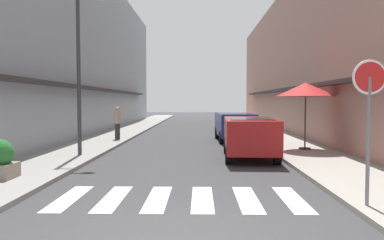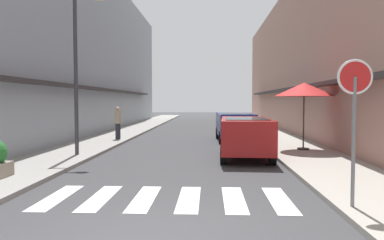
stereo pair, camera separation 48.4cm
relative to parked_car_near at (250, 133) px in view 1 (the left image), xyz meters
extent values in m
plane|color=#38383A|center=(-2.23, 9.31, -0.92)|extent=(95.94, 95.94, 0.00)
cube|color=gray|center=(-6.83, 9.31, -0.86)|extent=(2.65, 61.05, 0.12)
cube|color=#9E998E|center=(2.38, 9.31, -0.86)|extent=(2.65, 61.05, 0.12)
cube|color=#939EA8|center=(-10.66, 10.49, 4.52)|extent=(5.00, 41.25, 10.88)
cube|color=#332D2D|center=(-7.91, 10.49, 1.88)|extent=(0.50, 28.87, 0.16)
cube|color=#A87A6B|center=(6.20, 10.49, 3.81)|extent=(5.00, 41.25, 9.46)
cube|color=#332D2D|center=(3.45, 10.49, 1.88)|extent=(0.50, 28.87, 0.16)
cube|color=silver|center=(-4.60, -5.78, -0.91)|extent=(0.45, 2.20, 0.01)
cube|color=silver|center=(-3.65, -5.78, -0.91)|extent=(0.45, 2.20, 0.01)
cube|color=silver|center=(-2.70, -5.78, -0.91)|extent=(0.45, 2.20, 0.01)
cube|color=silver|center=(-1.75, -5.78, -0.91)|extent=(0.45, 2.20, 0.01)
cube|color=silver|center=(-0.80, -5.78, -0.91)|extent=(0.45, 2.20, 0.01)
cube|color=silver|center=(0.15, -5.78, -0.91)|extent=(0.45, 2.20, 0.01)
cube|color=maroon|center=(0.00, 0.04, -0.04)|extent=(1.92, 4.09, 1.13)
cube|color=black|center=(0.00, -0.16, 0.27)|extent=(1.57, 2.31, 0.56)
cylinder|color=black|center=(-0.74, 1.40, -0.60)|extent=(0.25, 0.65, 0.64)
cylinder|color=black|center=(0.85, 1.33, -0.60)|extent=(0.25, 0.65, 0.64)
cylinder|color=black|center=(-0.85, -1.25, -0.60)|extent=(0.25, 0.65, 0.64)
cylinder|color=black|center=(0.74, -1.32, -0.60)|extent=(0.25, 0.65, 0.64)
cube|color=navy|center=(0.00, 5.95, -0.04)|extent=(1.90, 4.04, 1.13)
cube|color=black|center=(0.00, 5.75, 0.27)|extent=(1.55, 2.28, 0.56)
cylinder|color=black|center=(-0.84, 7.24, -0.60)|extent=(0.24, 0.65, 0.64)
cylinder|color=black|center=(0.75, 7.30, -0.60)|extent=(0.24, 0.65, 0.64)
cylinder|color=black|center=(-0.75, 4.61, -0.60)|extent=(0.24, 0.65, 0.64)
cylinder|color=black|center=(0.84, 4.67, -0.60)|extent=(0.24, 0.65, 0.64)
cylinder|color=slate|center=(1.34, -6.60, 0.40)|extent=(0.07, 0.07, 2.40)
cylinder|color=red|center=(1.34, -6.60, 1.60)|extent=(0.64, 0.03, 0.64)
torus|color=white|center=(1.34, -6.60, 1.60)|extent=(0.65, 0.05, 0.65)
cylinder|color=#38383D|center=(-6.19, -0.07, 2.15)|extent=(0.14, 0.14, 5.91)
cylinder|color=#262626|center=(2.48, 1.73, -0.77)|extent=(0.48, 0.48, 0.06)
cylinder|color=#4C3823|center=(2.48, 1.73, 0.42)|extent=(0.06, 0.06, 2.43)
cone|color=red|center=(2.48, 1.73, 1.63)|extent=(2.40, 2.40, 0.55)
cylinder|color=#282B33|center=(-6.05, 5.57, -0.40)|extent=(0.26, 0.26, 0.81)
cylinder|color=tan|center=(-6.05, 5.57, 0.33)|extent=(0.34, 0.34, 0.64)
sphere|color=tan|center=(-6.05, 5.57, 0.76)|extent=(0.22, 0.22, 0.22)
camera|label=1|loc=(-1.81, -13.68, 1.16)|focal=35.31mm
camera|label=2|loc=(-1.32, -13.67, 1.16)|focal=35.31mm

